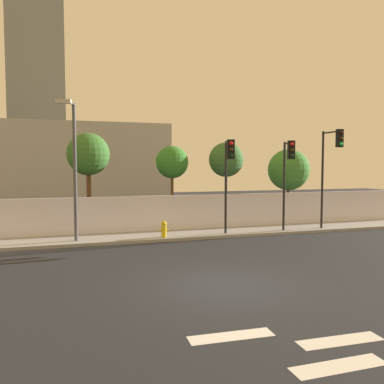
% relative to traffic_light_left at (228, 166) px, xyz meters
% --- Properties ---
extents(ground_plane, '(80.00, 80.00, 0.00)m').
position_rel_traffic_light_left_xyz_m(ground_plane, '(-3.01, -6.89, -3.48)').
color(ground_plane, '#212328').
extents(sidewalk, '(36.00, 2.40, 0.15)m').
position_rel_traffic_light_left_xyz_m(sidewalk, '(-3.01, 1.31, -3.40)').
color(sidewalk, gray).
rests_on(sidewalk, ground).
extents(perimeter_wall, '(36.00, 0.18, 1.80)m').
position_rel_traffic_light_left_xyz_m(perimeter_wall, '(-3.01, 2.60, -2.43)').
color(perimeter_wall, silver).
rests_on(perimeter_wall, sidewalk).
extents(crosswalk_marking, '(3.82, 3.05, 0.01)m').
position_rel_traffic_light_left_xyz_m(crosswalk_marking, '(-3.35, -11.42, -3.47)').
color(crosswalk_marking, silver).
rests_on(crosswalk_marking, ground).
extents(traffic_light_left, '(0.50, 1.45, 4.55)m').
position_rel_traffic_light_left_xyz_m(traffic_light_left, '(0.00, 0.00, 0.00)').
color(traffic_light_left, black).
rests_on(traffic_light_left, sidewalk).
extents(traffic_light_center, '(0.49, 1.29, 4.57)m').
position_rel_traffic_light_left_xyz_m(traffic_light_center, '(3.25, 0.09, 0.01)').
color(traffic_light_center, black).
rests_on(traffic_light_center, sidewalk).
extents(traffic_light_right, '(0.35, 1.56, 5.17)m').
position_rel_traffic_light_left_xyz_m(traffic_light_right, '(5.72, -0.02, 0.42)').
color(traffic_light_right, black).
rests_on(traffic_light_right, sidewalk).
extents(street_lamp_curbside, '(0.82, 1.69, 6.07)m').
position_rel_traffic_light_left_xyz_m(street_lamp_curbside, '(-7.03, 0.64, 0.28)').
color(street_lamp_curbside, '#4C4C51').
rests_on(street_lamp_curbside, sidewalk).
extents(fire_hydrant, '(0.44, 0.26, 0.76)m').
position_rel_traffic_light_left_xyz_m(fire_hydrant, '(-3.03, 0.54, -2.92)').
color(fire_hydrant, gold).
rests_on(fire_hydrant, sidewalk).
extents(roadside_tree_leftmost, '(2.23, 2.23, 5.22)m').
position_rel_traffic_light_left_xyz_m(roadside_tree_leftmost, '(-6.21, 4.19, 0.58)').
color(roadside_tree_leftmost, brown).
rests_on(roadside_tree_leftmost, ground).
extents(roadside_tree_midleft, '(1.82, 1.82, 4.61)m').
position_rel_traffic_light_left_xyz_m(roadside_tree_midleft, '(-1.66, 4.19, 0.19)').
color(roadside_tree_midleft, brown).
rests_on(roadside_tree_midleft, ground).
extents(roadside_tree_midright, '(2.03, 2.03, 4.87)m').
position_rel_traffic_light_left_xyz_m(roadside_tree_midright, '(1.61, 4.19, 0.35)').
color(roadside_tree_midright, brown).
rests_on(roadside_tree_midright, ground).
extents(roadside_tree_rightmost, '(2.55, 2.55, 4.52)m').
position_rel_traffic_light_left_xyz_m(roadside_tree_rightmost, '(5.78, 4.19, -0.24)').
color(roadside_tree_rightmost, brown).
rests_on(roadside_tree_rightmost, ground).
extents(low_building_distant, '(13.32, 6.00, 6.86)m').
position_rel_traffic_light_left_xyz_m(low_building_distant, '(-5.88, 16.60, -0.05)').
color(low_building_distant, '#B1B1B1').
rests_on(low_building_distant, ground).
extents(tower_on_skyline, '(5.63, 5.00, 28.70)m').
position_rel_traffic_light_left_xyz_m(tower_on_skyline, '(-10.05, 28.60, 10.88)').
color(tower_on_skyline, gray).
rests_on(tower_on_skyline, ground).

